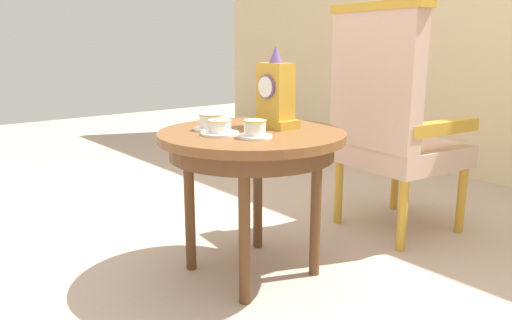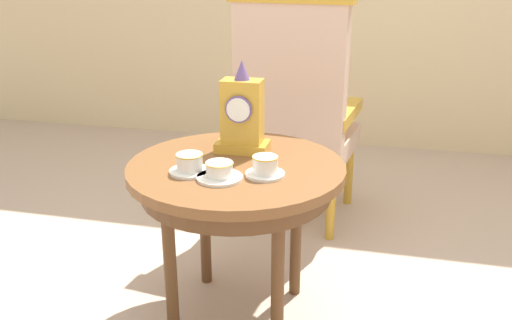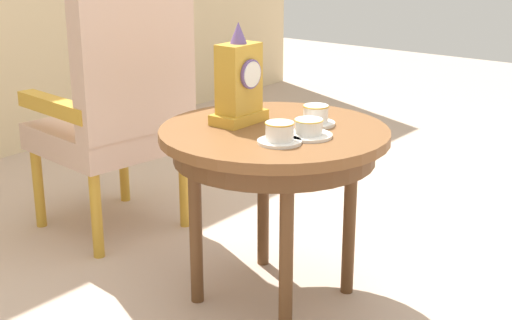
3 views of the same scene
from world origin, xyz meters
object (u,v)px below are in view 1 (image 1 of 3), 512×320
object	(u,v)px
teacup_right	(220,128)
teacup_center	(255,130)
side_table	(252,148)
armchair	(390,119)
teacup_left	(210,123)
mantel_clock	(275,95)

from	to	relation	value
teacup_right	teacup_center	distance (m)	0.15
side_table	teacup_center	world-z (taller)	teacup_center
side_table	teacup_center	xyz separation A→B (m)	(0.12, -0.08, 0.10)
armchair	teacup_left	bearing A→B (deg)	-102.03
side_table	teacup_right	size ratio (longest dim) A/B	5.06
teacup_left	mantel_clock	xyz separation A→B (m)	(0.11, 0.25, 0.10)
teacup_left	teacup_right	bearing A→B (deg)	-15.49
armchair	teacup_right	bearing A→B (deg)	-95.18
side_table	mantel_clock	size ratio (longest dim) A/B	2.25
teacup_center	mantel_clock	bearing A→B (deg)	121.35
armchair	mantel_clock	bearing A→B (deg)	-97.05
teacup_left	mantel_clock	size ratio (longest dim) A/B	0.41
side_table	teacup_right	world-z (taller)	teacup_right
teacup_right	teacup_left	bearing A→B (deg)	164.51
teacup_center	armchair	xyz separation A→B (m)	(-0.05, 0.90, -0.05)
teacup_left	teacup_center	distance (m)	0.25
armchair	teacup_center	bearing A→B (deg)	-86.95
teacup_right	teacup_center	xyz separation A→B (m)	(0.14, 0.06, 0.01)
side_table	armchair	size ratio (longest dim) A/B	0.66
teacup_center	side_table	bearing A→B (deg)	145.67
teacup_left	teacup_center	world-z (taller)	same
mantel_clock	armchair	world-z (taller)	armchair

